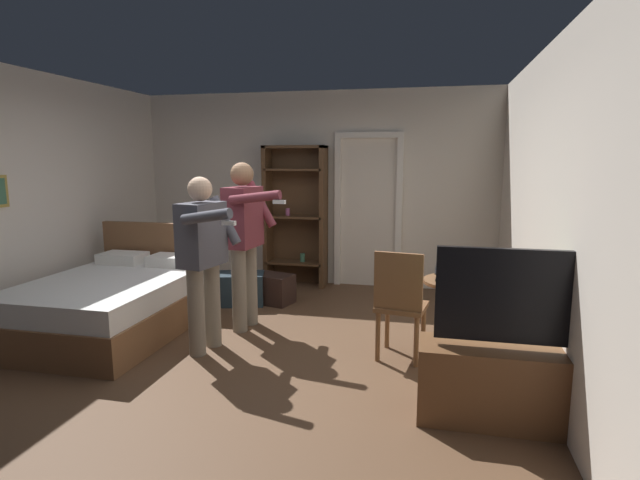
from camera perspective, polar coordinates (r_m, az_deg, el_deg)
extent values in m
plane|color=brown|center=(4.81, -7.98, -12.39)|extent=(5.79, 5.79, 0.00)
cube|color=silver|center=(7.06, -0.48, 5.90)|extent=(5.24, 0.12, 2.70)
cube|color=silver|center=(5.91, -32.24, 3.78)|extent=(0.12, 5.50, 2.70)
cube|color=silver|center=(4.30, 25.42, 2.74)|extent=(0.12, 5.50, 2.70)
cube|color=white|center=(6.94, 2.06, 3.15)|extent=(0.08, 0.08, 2.05)
cube|color=white|center=(6.84, 9.09, 2.95)|extent=(0.08, 0.08, 2.05)
cube|color=white|center=(6.84, 5.69, 11.95)|extent=(0.93, 0.08, 0.08)
cube|color=brown|center=(5.58, -22.90, -8.06)|extent=(1.45, 2.02, 0.35)
cube|color=white|center=(5.51, -23.09, -5.22)|extent=(1.39, 1.96, 0.22)
cube|color=brown|center=(6.28, -17.98, -2.72)|extent=(1.45, 0.08, 1.02)
cube|color=white|center=(6.22, -21.78, -1.93)|extent=(0.50, 0.34, 0.12)
cube|color=white|center=(5.88, -16.65, -2.27)|extent=(0.50, 0.34, 0.12)
cube|color=#4C331E|center=(7.02, -6.04, 2.78)|extent=(0.06, 0.32, 1.95)
cube|color=#4C331E|center=(6.80, 0.42, 2.62)|extent=(0.06, 0.32, 1.95)
cube|color=#4C331E|center=(6.86, -2.93, 10.67)|extent=(0.87, 0.32, 0.04)
cube|color=#4C331E|center=(7.05, -2.53, 2.85)|extent=(0.87, 0.02, 1.95)
cube|color=#4C331E|center=(7.01, -2.82, -2.59)|extent=(0.81, 0.32, 0.03)
cylinder|color=#447859|center=(6.97, -2.02, -2.04)|extent=(0.07, 0.07, 0.12)
cube|color=#4C331E|center=(6.90, -2.86, 2.71)|extent=(0.81, 0.32, 0.03)
cylinder|color=#AF5787|center=(6.92, -3.74, 3.25)|extent=(0.06, 0.06, 0.10)
cube|color=#4C331E|center=(6.86, -2.91, 8.12)|extent=(0.81, 0.32, 0.03)
cube|color=brown|center=(3.70, 21.47, -15.41)|extent=(1.26, 0.40, 0.53)
cube|color=black|center=(3.47, 22.14, -6.07)|extent=(1.08, 0.05, 0.63)
cube|color=#4B7D4E|center=(3.50, 22.06, -5.94)|extent=(1.02, 0.01, 0.57)
cylinder|color=brown|center=(4.71, 15.39, -8.79)|extent=(0.08, 0.08, 0.67)
cylinder|color=brown|center=(4.82, 15.22, -12.41)|extent=(0.37, 0.37, 0.03)
cylinder|color=brown|center=(4.62, 15.57, -4.66)|extent=(0.61, 0.61, 0.03)
cube|color=black|center=(4.61, 15.22, -4.32)|extent=(0.34, 0.24, 0.02)
cube|color=black|center=(4.47, 15.22, -3.28)|extent=(0.33, 0.22, 0.08)
cube|color=navy|center=(4.47, 15.23, -3.26)|extent=(0.30, 0.18, 0.06)
cylinder|color=#2F3728|center=(4.52, 17.47, -3.30)|extent=(0.06, 0.06, 0.24)
cylinder|color=#2F3728|center=(4.49, 17.56, -1.45)|extent=(0.03, 0.03, 0.06)
cylinder|color=brown|center=(4.72, 11.82, -10.02)|extent=(0.04, 0.04, 0.45)
cylinder|color=brown|center=(4.78, 7.75, -9.64)|extent=(0.04, 0.04, 0.45)
cylinder|color=brown|center=(4.41, 11.04, -11.43)|extent=(0.04, 0.04, 0.45)
cylinder|color=brown|center=(4.47, 6.68, -10.99)|extent=(0.04, 0.04, 0.45)
cube|color=brown|center=(4.52, 9.41, -7.58)|extent=(0.48, 0.48, 0.04)
cube|color=brown|center=(4.28, 9.02, -4.75)|extent=(0.42, 0.10, 0.50)
cylinder|color=gray|center=(4.85, -12.28, -7.27)|extent=(0.15, 0.15, 0.81)
cylinder|color=gray|center=(4.66, -14.09, -8.04)|extent=(0.15, 0.15, 0.81)
cube|color=#4C4C56|center=(4.60, -13.49, 0.65)|extent=(0.34, 0.49, 0.58)
sphere|color=#D8AD8C|center=(4.56, -13.68, 5.74)|extent=(0.22, 0.22, 0.22)
cylinder|color=#4C4C56|center=(4.73, -10.86, 2.23)|extent=(0.33, 0.15, 0.47)
cylinder|color=#4C4C56|center=(4.23, -13.00, 2.65)|extent=(0.49, 0.18, 0.16)
cube|color=white|center=(4.08, -10.47, 1.95)|extent=(0.12, 0.06, 0.04)
cylinder|color=gray|center=(5.39, -8.05, -5.11)|extent=(0.15, 0.15, 0.87)
cylinder|color=gray|center=(5.18, -9.30, -5.75)|extent=(0.15, 0.15, 0.87)
cube|color=brown|center=(5.15, -8.87, 2.63)|extent=(0.31, 0.47, 0.62)
sphere|color=#936B4C|center=(5.11, -8.99, 7.52)|extent=(0.24, 0.24, 0.24)
cylinder|color=brown|center=(5.31, -6.79, 4.12)|extent=(0.35, 0.13, 0.50)
cylinder|color=brown|center=(4.78, -7.51, 4.88)|extent=(0.54, 0.15, 0.15)
cube|color=white|center=(4.65, -4.72, 4.39)|extent=(0.12, 0.05, 0.04)
cube|color=black|center=(6.20, -5.60, -5.59)|extent=(0.59, 0.46, 0.36)
cube|color=#1E2D38|center=(6.21, -9.37, -5.55)|extent=(0.70, 0.54, 0.38)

